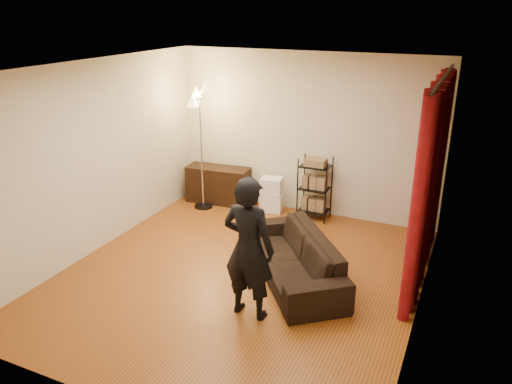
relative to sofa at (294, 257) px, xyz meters
The scene contains 14 objects.
floor 0.77m from the sofa, 158.57° to the right, with size 5.00×5.00×0.00m, color brown.
ceiling 2.50m from the sofa, 158.57° to the right, with size 5.00×5.00×0.00m, color white.
wall_back 2.56m from the sofa, 106.41° to the left, with size 5.00×5.00×0.00m, color beige.
wall_front 3.02m from the sofa, 103.45° to the right, with size 5.00×5.00×0.00m, color beige.
wall_left 3.10m from the sofa, behind, with size 5.00×5.00×0.00m, color beige.
wall_right 1.92m from the sofa, ahead, with size 5.00×5.00×0.00m, color beige.
curtain_rod 2.86m from the sofa, 30.16° to the left, with size 0.04×0.04×2.65m, color black.
curtain 1.96m from the sofa, 30.50° to the left, with size 0.22×2.65×2.55m, color maroon, non-canonical shape.
sofa is the anchor object (origin of this frame).
person 1.14m from the sofa, 100.59° to the right, with size 0.61×0.40×1.68m, color black.
media_cabinet 2.94m from the sofa, 137.94° to the left, with size 1.13×0.42×0.66m, color black.
storage_boxes 2.27m from the sofa, 120.19° to the left, with size 0.37×0.29×0.61m, color white, non-canonical shape.
wire_shelf 2.02m from the sofa, 100.72° to the left, with size 0.48×0.34×1.06m, color black, non-canonical shape.
floor_lamp 2.92m from the sofa, 144.79° to the left, with size 0.38×0.38×2.13m, color silver, non-canonical shape.
Camera 1 is at (2.60, -5.20, 3.38)m, focal length 35.00 mm.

